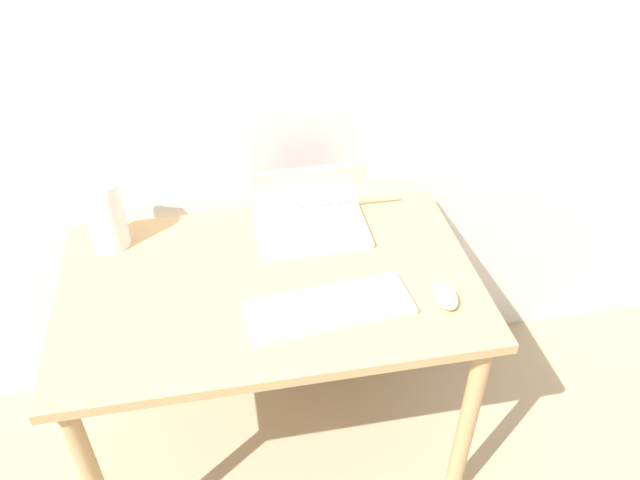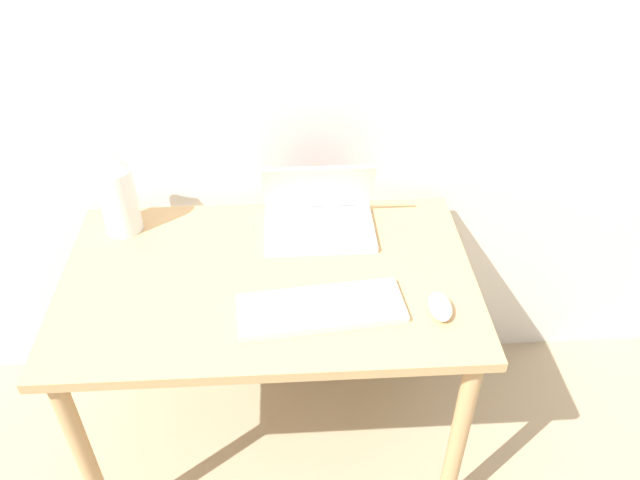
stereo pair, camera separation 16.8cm
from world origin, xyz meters
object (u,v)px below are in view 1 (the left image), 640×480
mouse (445,296)px  keyboard (329,308)px  laptop (311,215)px  vase (102,203)px

mouse → keyboard: bearing=176.1°
laptop → keyboard: 0.36m
keyboard → vase: vase is taller
mouse → vase: vase is taller
keyboard → vase: size_ratio=1.49×
keyboard → vase: (-0.57, 0.39, 0.14)m
vase → laptop: bearing=-2.9°
keyboard → mouse: size_ratio=4.25×
laptop → vase: bearing=177.1°
keyboard → mouse: 0.31m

